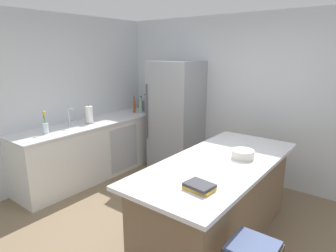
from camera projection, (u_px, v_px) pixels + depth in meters
ground_plane at (164, 245)px, 3.15m from camera, size 7.20×7.20×0.00m
wall_rear at (253, 100)px, 4.55m from camera, size 6.00×0.10×2.60m
wall_left at (34, 103)px, 4.27m from camera, size 0.10×6.00×2.60m
counter_run_left at (96, 148)px, 4.85m from camera, size 0.69×2.68×0.92m
kitchen_island at (218, 199)px, 3.20m from camera, size 0.99×2.26×0.90m
refrigerator at (176, 116)px, 5.04m from camera, size 0.79×0.73×1.88m
sink_faucet at (70, 116)px, 4.41m from camera, size 0.15×0.05×0.30m
flower_vase at (45, 126)px, 4.04m from camera, size 0.08×0.08×0.33m
paper_towel_roll at (89, 115)px, 4.62m from camera, size 0.14×0.14×0.31m
soda_bottle at (145, 104)px, 5.63m from camera, size 0.07×0.07×0.32m
whiskey_bottle at (141, 106)px, 5.58m from camera, size 0.08×0.08×0.27m
gin_bottle at (141, 106)px, 5.44m from camera, size 0.07×0.07×0.31m
vinegar_bottle at (134, 106)px, 5.43m from camera, size 0.05×0.05×0.30m
cookbook_stack at (199, 187)px, 2.44m from camera, size 0.25×0.21×0.06m
mixing_bowl at (243, 154)px, 3.17m from camera, size 0.24×0.24×0.09m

